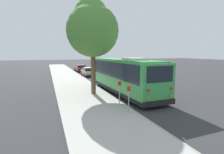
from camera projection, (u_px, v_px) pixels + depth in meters
ground_plane at (123, 91)px, 16.58m from camera, size 160.00×160.00×0.00m
sidewalk_slab at (81, 94)px, 15.19m from camera, size 80.00×4.17×0.15m
curb_strip at (105, 92)px, 15.94m from camera, size 80.00×0.14×0.15m
shuttle_bus at (124, 74)px, 15.62m from camera, size 10.34×3.04×3.23m
parked_sedan_tan at (88, 72)px, 27.67m from camera, size 4.22×1.75×1.32m
parked_sedan_maroon at (80, 68)px, 33.82m from camera, size 4.40×1.94×1.30m
street_tree at (92, 28)px, 14.38m from camera, size 4.30×4.30×8.05m
sign_post_near at (129, 99)px, 10.05m from camera, size 0.06×0.22×1.58m
sign_post_far at (119, 94)px, 11.31m from camera, size 0.06×0.22×1.66m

